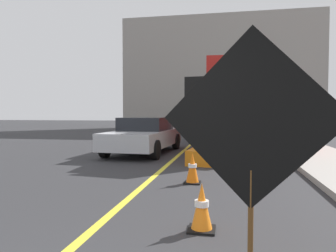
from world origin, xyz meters
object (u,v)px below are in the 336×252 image
Objects in this scene: pickup_car at (145,135)px; traffic_cone_mid_lane at (192,168)px; box_truck at (234,105)px; highway_guide_sign at (265,84)px; traffic_cone_near_sign at (202,207)px; arrow_board_trailer at (209,147)px; roadwork_sign at (252,123)px.

traffic_cone_mid_lane is at bearing -64.20° from pickup_car.
traffic_cone_mid_lane is (-1.04, -7.81, -1.57)m from box_truck.
highway_guide_sign reaches higher than traffic_cone_near_sign.
pickup_car is (-2.63, 2.03, 0.22)m from arrow_board_trailer.
box_truck is 12.48× the size of traffic_cone_near_sign.
pickup_car is at bearing 110.10° from traffic_cone_near_sign.
box_truck is 8.03m from traffic_cone_mid_lane.
box_truck is (0.07, 11.83, 0.43)m from roadwork_sign.
traffic_cone_mid_lane is (-0.97, 4.02, -1.13)m from roadwork_sign.
arrow_board_trailer reaches higher than roadwork_sign.
pickup_car is (-3.46, -2.80, -1.21)m from box_truck.
roadwork_sign is 3.66× the size of traffic_cone_near_sign.
traffic_cone_mid_lane is (-0.20, -2.97, -0.14)m from arrow_board_trailer.
pickup_car is 5.57m from traffic_cone_mid_lane.
traffic_cone_near_sign is (-0.54, 1.24, -1.16)m from roadwork_sign.
arrow_board_trailer is 0.34× the size of box_truck.
pickup_car is 11.46m from highway_guide_sign.
box_truck is 1.62× the size of pickup_car.
box_truck is 11.54× the size of traffic_cone_mid_lane.
roadwork_sign reaches higher than traffic_cone_mid_lane.
highway_guide_sign is (2.17, 18.67, 1.95)m from roadwork_sign.
arrow_board_trailer is 3.92× the size of traffic_cone_mid_lane.
box_truck reaches higher than traffic_cone_mid_lane.
traffic_cone_near_sign is at bearing -69.90° from pickup_car.
pickup_car is at bearing 115.80° from traffic_cone_mid_lane.
traffic_cone_near_sign is at bearing -93.29° from box_truck.
box_truck is 7.31m from highway_guide_sign.
box_truck is at bearing 80.25° from arrow_board_trailer.
traffic_cone_mid_lane is at bearing 98.75° from traffic_cone_near_sign.
highway_guide_sign is (2.10, 6.84, 1.52)m from box_truck.
traffic_cone_mid_lane is (-3.13, -14.65, -3.08)m from highway_guide_sign.
pickup_car is 8.30m from traffic_cone_near_sign.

